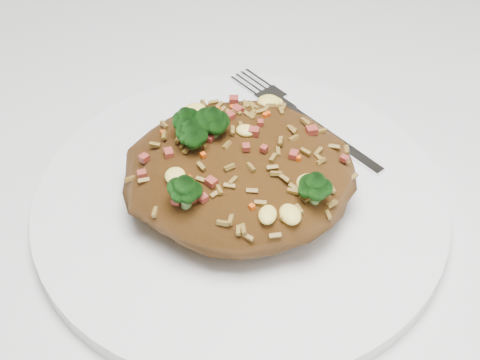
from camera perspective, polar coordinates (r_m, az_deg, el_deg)
name	(u,v)px	position (r m, az deg, el deg)	size (l,w,h in m)	color
dining_table	(116,322)	(0.54, -10.53, -11.85)	(1.20, 0.80, 0.75)	silver
plate	(240,202)	(0.48, 0.00, -1.86)	(0.29, 0.29, 0.01)	white
fried_rice	(239,163)	(0.45, -0.07, 1.43)	(0.16, 0.15, 0.07)	brown
fork	(311,124)	(0.54, 6.07, 4.80)	(0.11, 0.14, 0.00)	silver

